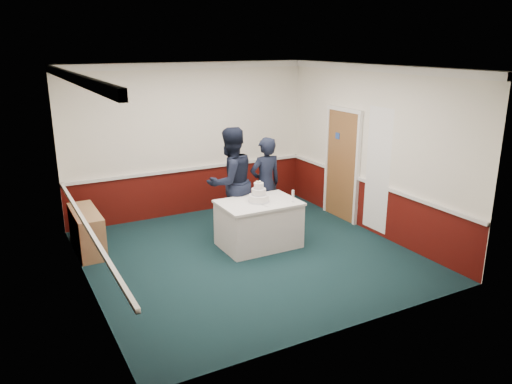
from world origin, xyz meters
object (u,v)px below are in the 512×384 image
sideboard (87,231)px  cake_knife (263,205)px  wedding_cake (259,195)px  cake_table (259,224)px  champagne_flute (293,194)px  person_man (231,182)px  person_woman (265,184)px

sideboard → cake_knife: size_ratio=5.45×
sideboard → wedding_cake: bearing=-23.9°
cake_table → champagne_flute: 0.78m
cake_knife → person_man: size_ratio=0.11×
cake_table → cake_knife: 0.44m
cake_table → cake_knife: bearing=-98.5°
cake_knife → cake_table: bearing=63.4°
wedding_cake → champagne_flute: (0.50, -0.28, 0.03)m
cake_table → person_man: bearing=103.3°
person_man → person_woman: bearing=163.4°
person_man → champagne_flute: bearing=112.2°
sideboard → wedding_cake: wedding_cake is taller
cake_table → champagne_flute: size_ratio=6.44×
cake_knife → person_woman: 1.02m
cake_table → cake_knife: cake_knife is taller
cake_knife → person_man: 0.95m
cake_knife → wedding_cake: bearing=63.4°
cake_table → person_woman: 0.96m
sideboard → cake_knife: bearing=-27.7°
champagne_flute → cake_table: bearing=150.8°
sideboard → person_man: size_ratio=0.61×
champagne_flute → person_man: person_man is taller
person_woman → cake_table: bearing=50.9°
person_woman → champagne_flute: bearing=87.8°
sideboard → cake_knife: 2.95m
cake_knife → person_man: (-0.14, 0.92, 0.19)m
wedding_cake → champagne_flute: size_ratio=1.78×
sideboard → cake_knife: (2.59, -1.36, 0.44)m
person_man → person_woman: 0.69m
cake_knife → person_woman: size_ratio=0.13×
wedding_cake → cake_knife: 0.23m
wedding_cake → person_man: size_ratio=0.19×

